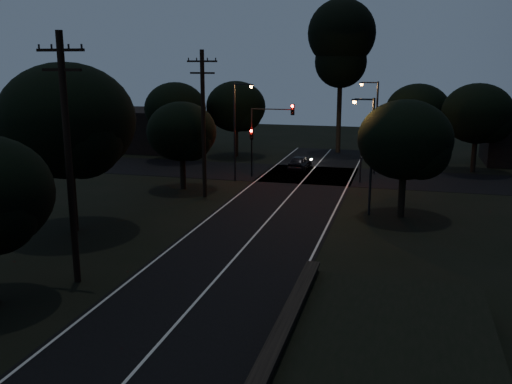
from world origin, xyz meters
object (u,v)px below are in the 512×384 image
Objects in this scene: signal_mast at (271,127)px; streetlight_b at (374,121)px; utility_pole_far at (203,122)px; signal_left at (252,144)px; utility_pole_mid at (68,157)px; streetlight_c at (369,148)px; signal_right at (361,148)px; tall_pine at (341,43)px; car at (300,162)px; streetlight_a at (237,125)px.

streetlight_b is at bearing 25.99° from signal_mast.
utility_pole_far is 8.53m from signal_left.
utility_pole_mid is at bearing -90.00° from utility_pole_far.
signal_left is (1.40, 7.99, -2.65)m from utility_pole_far.
utility_pole_far reaches higher than streetlight_c.
signal_right is at bearing 0.00° from signal_left.
tall_pine is at bearing 73.07° from utility_pole_far.
signal_mast is at bearing 71.78° from car.
streetlight_c is at bearing -48.81° from signal_mast.
utility_pole_far is 1.68× the size of signal_mast.
streetlight_c is at bearing -79.07° from tall_pine.
streetlight_a is 1.00× the size of streetlight_b.
utility_pole_far is 13.97m from car.
signal_mast is at bearing -104.62° from tall_pine.
tall_pine reaches higher than streetlight_a.
tall_pine reaches higher than utility_pole_far.
streetlight_b reaches higher than signal_mast.
signal_left is 9.20m from signal_right.
streetlight_b is (4.31, -11.00, -6.89)m from tall_pine.
signal_left is 0.66× the size of signal_mast.
streetlight_a is at bearing -109.59° from signal_left.
streetlight_a reaches higher than signal_left.
streetlight_c is at bearing -43.76° from signal_left.
utility_pole_far is at bearing -106.93° from tall_pine.
utility_pole_mid is 1.47× the size of streetlight_c.
streetlight_c reaches higher than car.
signal_right reaches higher than car.
signal_left is 0.51× the size of streetlight_a.
utility_pole_mid is 1.38× the size of streetlight_a.
streetlight_c is (11.83, 15.00, -1.39)m from utility_pole_mid.
signal_right is (3.60, -15.01, -8.69)m from tall_pine.
utility_pole_far is at bearing -143.00° from signal_right.
utility_pole_mid is at bearing -97.04° from signal_mast.
utility_pole_mid is 0.69× the size of tall_pine.
signal_mast is at bearing -154.01° from streetlight_b.
signal_left is at bearing -179.87° from signal_mast.
car is (-7.00, 14.19, -3.69)m from streetlight_c.
signal_left is at bearing 80.06° from utility_pole_far.
signal_mast is (3.09, 24.99, -1.40)m from utility_pole_mid.
utility_pole_far is 1.40× the size of streetlight_c.
signal_left is (-5.60, -15.01, -8.69)m from tall_pine.
utility_pole_mid is 25.19m from signal_left.
signal_right is 7.66m from signal_mast.
signal_left is at bearing 136.24° from streetlight_c.
utility_pole_far is 1.31× the size of streetlight_a.
signal_right is at bearing 11.34° from streetlight_a.
utility_pole_mid is at bearing 84.96° from car.
streetlight_a is at bearing -150.52° from streetlight_b.
signal_mast is 3.13m from streetlight_a.
signal_left is 2.77m from streetlight_a.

